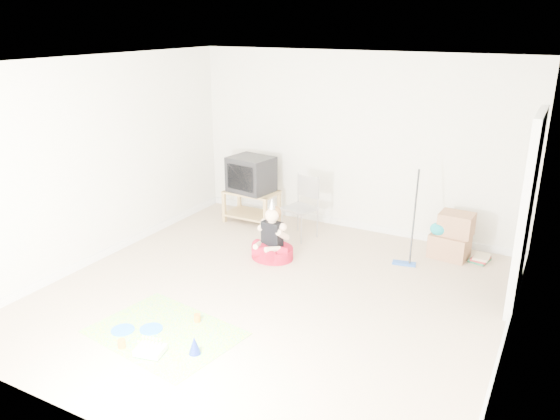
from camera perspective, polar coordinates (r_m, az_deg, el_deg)
The scene contains 16 objects.
ground at distance 6.35m, azimuth -0.93°, elevation -8.89°, with size 5.00×5.00×0.00m, color #C5AA8D.
doorway_recess at distance 6.40m, azimuth 24.47°, elevation -0.48°, with size 0.02×0.90×2.05m, color black.
tv_stand at distance 8.49m, azimuth -2.98°, elevation 0.66°, with size 0.80×0.50×0.50m.
crt_tv at distance 8.35m, azimuth -3.03°, elevation 3.75°, with size 0.62×0.52×0.54m, color black.
folding_chair at distance 7.81m, azimuth 2.08°, elevation 0.18°, with size 0.50×0.49×0.91m.
cardboard_boxes at distance 7.55m, azimuth 17.49°, elevation -2.64°, with size 0.54×0.42×0.62m.
floor_mop at distance 7.17m, azimuth 12.98°, elevation -3.68°, with size 0.31×0.40×1.19m.
book_pile at distance 7.63m, azimuth 20.26°, elevation -4.77°, with size 0.27×0.31×0.09m.
seated_woman at distance 7.21m, azimuth -0.82°, elevation -3.70°, with size 0.64×0.64×0.84m.
party_mat at distance 5.78m, azimuth -11.93°, elevation -12.43°, with size 1.44×1.04×0.01m, color #EC3185.
birthday_cake at distance 5.47m, azimuth -13.40°, elevation -14.13°, with size 0.30×0.26×0.13m.
blue_plate_near at distance 5.85m, azimuth -13.31°, elevation -12.00°, with size 0.23×0.23×0.01m, color blue.
blue_plate_far at distance 5.90m, azimuth -16.10°, elevation -11.95°, with size 0.24×0.24×0.01m, color blue.
orange_cup_near at distance 5.88m, azimuth -8.64°, elevation -11.10°, with size 0.07×0.07×0.08m, color orange.
orange_cup_far at distance 5.62m, azimuth -16.21°, elevation -13.27°, with size 0.07×0.07×0.09m, color orange.
blue_party_hat at distance 5.36m, azimuth -8.93°, elevation -13.79°, with size 0.12×0.12×0.18m, color #182CAE.
Camera 1 is at (2.75, -4.88, 3.00)m, focal length 35.00 mm.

